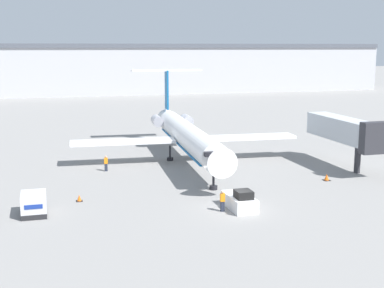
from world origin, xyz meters
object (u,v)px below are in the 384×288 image
(luggage_cart, at_px, (34,204))
(jet_bridge, at_px, (346,130))
(airplane_main, at_px, (187,134))
(worker_near_tug, at_px, (223,200))
(pushback_tug, at_px, (240,201))
(worker_by_wing, at_px, (106,163))
(traffic_cone_left, at_px, (79,198))
(traffic_cone_right, at_px, (327,177))

(luggage_cart, relative_size, jet_bridge, 0.24)
(airplane_main, height_order, worker_near_tug, airplane_main)
(pushback_tug, distance_m, worker_by_wing, 20.05)
(airplane_main, height_order, traffic_cone_left, airplane_main)
(airplane_main, xyz_separation_m, worker_near_tug, (-2.34, -20.46, -2.42))
(airplane_main, distance_m, traffic_cone_right, 17.99)
(pushback_tug, bearing_deg, jet_bridge, 33.89)
(luggage_cart, distance_m, traffic_cone_right, 30.07)
(airplane_main, bearing_deg, worker_by_wing, -166.28)
(traffic_cone_right, bearing_deg, luggage_cart, -172.68)
(pushback_tug, relative_size, luggage_cart, 1.37)
(traffic_cone_right, bearing_deg, jet_bridge, 43.86)
(pushback_tug, xyz_separation_m, luggage_cart, (-17.35, 3.09, 0.22))
(luggage_cart, bearing_deg, jet_bridge, 13.96)
(luggage_cart, bearing_deg, worker_by_wing, 61.88)
(pushback_tug, bearing_deg, worker_by_wing, 118.58)
(airplane_main, height_order, pushback_tug, airplane_main)
(luggage_cart, xyz_separation_m, traffic_cone_right, (29.82, 3.83, -0.58))
(worker_near_tug, relative_size, jet_bridge, 0.14)
(traffic_cone_left, height_order, traffic_cone_right, traffic_cone_right)
(worker_near_tug, height_order, traffic_cone_left, worker_near_tug)
(luggage_cart, distance_m, jet_bridge, 36.09)
(airplane_main, relative_size, pushback_tug, 7.63)
(pushback_tug, height_order, jet_bridge, jet_bridge)
(pushback_tug, distance_m, traffic_cone_left, 14.74)
(luggage_cart, bearing_deg, traffic_cone_right, 7.32)
(worker_near_tug, height_order, worker_by_wing, worker_near_tug)
(jet_bridge, bearing_deg, traffic_cone_left, -169.67)
(worker_by_wing, height_order, jet_bridge, jet_bridge)
(traffic_cone_left, bearing_deg, luggage_cart, -142.49)
(airplane_main, height_order, luggage_cart, airplane_main)
(airplane_main, bearing_deg, luggage_cart, -136.57)
(traffic_cone_left, distance_m, traffic_cone_right, 25.88)
(worker_near_tug, relative_size, traffic_cone_left, 2.98)
(worker_by_wing, height_order, traffic_cone_left, worker_by_wing)
(airplane_main, bearing_deg, traffic_cone_right, -48.04)
(pushback_tug, distance_m, luggage_cart, 17.63)
(traffic_cone_left, bearing_deg, jet_bridge, 10.33)
(traffic_cone_right, bearing_deg, pushback_tug, -150.98)
(luggage_cart, distance_m, worker_by_wing, 16.46)
(worker_by_wing, relative_size, traffic_cone_left, 2.89)
(traffic_cone_left, bearing_deg, airplane_main, 44.92)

